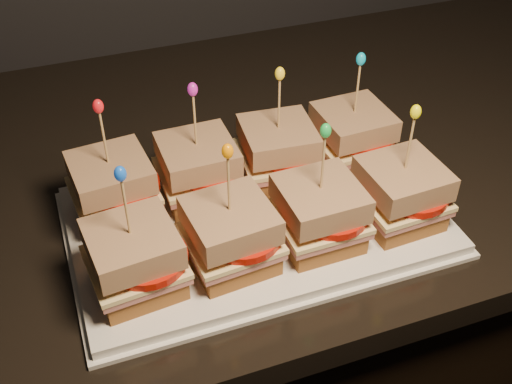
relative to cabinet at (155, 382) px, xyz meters
name	(u,v)px	position (x,y,z in m)	size (l,w,h in m)	color
cabinet	(155,382)	(0.00, 0.00, 0.00)	(2.14, 0.69, 0.90)	black
granite_slab	(122,184)	(0.00, 0.00, 0.47)	(2.18, 0.73, 0.04)	black
platter	(256,221)	(0.14, -0.16, 0.50)	(0.44, 0.27, 0.02)	white
platter_rim	(256,224)	(0.14, -0.16, 0.49)	(0.45, 0.29, 0.01)	white
sandwich_0_bread_bot	(116,205)	(-0.02, -0.10, 0.52)	(0.09, 0.09, 0.02)	brown
sandwich_0_ham	(114,195)	(-0.02, -0.10, 0.53)	(0.10, 0.09, 0.01)	#B86261
sandwich_0_cheese	(113,190)	(-0.02, -0.10, 0.54)	(0.10, 0.09, 0.01)	#FEE497
sandwich_0_tomato	(124,186)	(-0.01, -0.11, 0.55)	(0.09, 0.09, 0.01)	#BB1608
sandwich_0_bread_top	(110,172)	(-0.02, -0.10, 0.57)	(0.09, 0.09, 0.03)	#683012
sandwich_0_pick	(104,141)	(-0.02, -0.10, 0.61)	(0.00, 0.00, 0.09)	tan
sandwich_0_frill	(98,106)	(-0.02, -0.10, 0.66)	(0.01, 0.01, 0.02)	red
sandwich_1_bread_bot	(200,186)	(0.09, -0.10, 0.52)	(0.09, 0.09, 0.02)	brown
sandwich_1_ham	(199,176)	(0.09, -0.10, 0.53)	(0.10, 0.09, 0.01)	#B86261
sandwich_1_cheese	(198,172)	(0.09, -0.10, 0.54)	(0.10, 0.09, 0.01)	#FEE497
sandwich_1_tomato	(209,168)	(0.10, -0.11, 0.55)	(0.09, 0.09, 0.01)	#BB1608
sandwich_1_bread_top	(197,154)	(0.09, -0.10, 0.57)	(0.09, 0.09, 0.03)	#683012
sandwich_1_pick	(195,123)	(0.09, -0.10, 0.61)	(0.00, 0.00, 0.09)	tan
sandwich_1_frill	(193,89)	(0.09, -0.10, 0.66)	(0.01, 0.01, 0.02)	#C220AD
sandwich_2_bread_bot	(277,169)	(0.19, -0.10, 0.52)	(0.09, 0.09, 0.02)	brown
sandwich_2_ham	(278,159)	(0.19, -0.10, 0.53)	(0.10, 0.09, 0.01)	#B86261
sandwich_2_cheese	(278,155)	(0.19, -0.10, 0.54)	(0.10, 0.09, 0.01)	#FEE497
sandwich_2_tomato	(288,151)	(0.20, -0.11, 0.55)	(0.09, 0.09, 0.01)	#BB1608
sandwich_2_bread_top	(278,137)	(0.19, -0.10, 0.57)	(0.09, 0.09, 0.03)	#683012
sandwich_2_pick	(279,107)	(0.19, -0.10, 0.61)	(0.00, 0.00, 0.09)	tan
sandwich_2_frill	(280,74)	(0.19, -0.10, 0.66)	(0.01, 0.01, 0.02)	yellow
sandwich_3_bread_bot	(350,153)	(0.30, -0.10, 0.52)	(0.09, 0.09, 0.02)	brown
sandwich_3_ham	(351,143)	(0.30, -0.10, 0.53)	(0.10, 0.09, 0.01)	#B86261
sandwich_3_cheese	(352,139)	(0.30, -0.10, 0.54)	(0.10, 0.09, 0.01)	#FEE497
sandwich_3_tomato	(363,135)	(0.31, -0.11, 0.55)	(0.09, 0.09, 0.01)	#BB1608
sandwich_3_bread_top	(354,122)	(0.30, -0.10, 0.57)	(0.09, 0.09, 0.03)	#683012
sandwich_3_pick	(357,91)	(0.30, -0.10, 0.61)	(0.00, 0.00, 0.09)	tan
sandwich_3_frill	(361,59)	(0.30, -0.10, 0.66)	(0.01, 0.01, 0.02)	#0AA4CA
sandwich_4_bread_bot	(138,277)	(-0.02, -0.23, 0.52)	(0.09, 0.09, 0.02)	brown
sandwich_4_ham	(136,267)	(-0.02, -0.23, 0.53)	(0.10, 0.09, 0.01)	#B86261
sandwich_4_cheese	(135,262)	(-0.02, -0.23, 0.54)	(0.10, 0.09, 0.01)	#FEE497
sandwich_4_tomato	(147,258)	(-0.01, -0.23, 0.55)	(0.09, 0.09, 0.01)	#BB1608
sandwich_4_bread_top	(132,243)	(-0.02, -0.23, 0.57)	(0.09, 0.09, 0.03)	#683012
sandwich_4_pick	(126,210)	(-0.02, -0.23, 0.61)	(0.00, 0.00, 0.09)	tan
sandwich_4_frill	(120,174)	(-0.02, -0.23, 0.66)	(0.01, 0.01, 0.02)	blue
sandwich_5_bread_bot	(231,253)	(0.09, -0.23, 0.52)	(0.09, 0.09, 0.02)	brown
sandwich_5_ham	(231,243)	(0.09, -0.23, 0.53)	(0.10, 0.09, 0.01)	#B86261
sandwich_5_cheese	(231,238)	(0.09, -0.23, 0.54)	(0.10, 0.09, 0.01)	#FEE497
sandwich_5_tomato	(243,234)	(0.10, -0.23, 0.55)	(0.09, 0.09, 0.01)	#BB1608
sandwich_5_bread_top	(230,220)	(0.09, -0.23, 0.57)	(0.09, 0.09, 0.03)	#683012
sandwich_5_pick	(229,187)	(0.09, -0.23, 0.61)	(0.00, 0.00, 0.09)	tan
sandwich_5_frill	(228,151)	(0.09, -0.23, 0.66)	(0.01, 0.01, 0.02)	orange
sandwich_6_bread_bot	(317,231)	(0.19, -0.23, 0.52)	(0.09, 0.09, 0.02)	brown
sandwich_6_ham	(318,221)	(0.19, -0.23, 0.53)	(0.10, 0.09, 0.01)	#B86261
sandwich_6_cheese	(319,216)	(0.19, -0.23, 0.54)	(0.10, 0.09, 0.01)	#FEE497
sandwich_6_tomato	(331,212)	(0.20, -0.23, 0.55)	(0.09, 0.09, 0.01)	#BB1608
sandwich_6_bread_top	(320,198)	(0.19, -0.23, 0.57)	(0.09, 0.09, 0.03)	#683012
sandwich_6_pick	(323,166)	(0.19, -0.23, 0.61)	(0.00, 0.00, 0.09)	tan
sandwich_6_frill	(326,131)	(0.19, -0.23, 0.66)	(0.01, 0.01, 0.02)	green
sandwich_7_bread_bot	(397,211)	(0.30, -0.23, 0.52)	(0.09, 0.09, 0.02)	brown
sandwich_7_ham	(399,201)	(0.30, -0.23, 0.53)	(0.10, 0.09, 0.01)	#B86261
sandwich_7_cheese	(400,196)	(0.30, -0.23, 0.54)	(0.10, 0.09, 0.01)	#FEE497
sandwich_7_tomato	(413,192)	(0.31, -0.23, 0.55)	(0.09, 0.09, 0.01)	#BB1608
sandwich_7_bread_top	(403,178)	(0.30, -0.23, 0.57)	(0.09, 0.09, 0.03)	#683012
sandwich_7_pick	(409,146)	(0.30, -0.23, 0.61)	(0.00, 0.00, 0.09)	tan
sandwich_7_frill	(416,112)	(0.30, -0.23, 0.66)	(0.01, 0.01, 0.02)	#F6EF07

